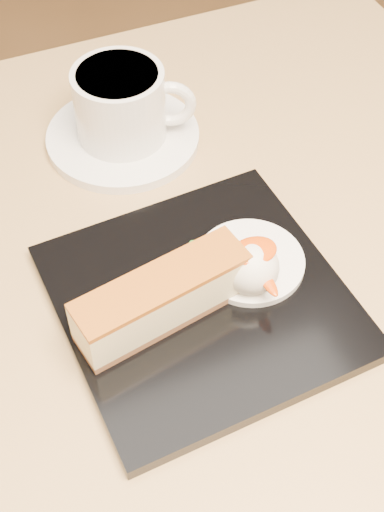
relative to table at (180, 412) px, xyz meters
name	(u,v)px	position (x,y,z in m)	size (l,w,h in m)	color
table	(180,412)	(0.00, 0.00, 0.00)	(0.80, 0.80, 0.72)	black
dessert_plate	(202,300)	(0.02, 0.01, 0.16)	(0.22, 0.22, 0.01)	black
cheesecake	(162,298)	(-0.01, 0.00, 0.19)	(0.14, 0.06, 0.05)	brown
cream_smear	(250,261)	(0.07, 0.02, 0.17)	(0.09, 0.09, 0.01)	white
ice_cream_scoop	(251,268)	(0.06, 0.00, 0.19)	(0.04, 0.04, 0.04)	white
mango_sauce	(254,251)	(0.07, 0.00, 0.21)	(0.04, 0.03, 0.01)	#E34607
mint_sprig	(206,248)	(0.04, 0.05, 0.17)	(0.04, 0.03, 0.00)	#2F892C
saucer	(123,137)	(0.03, 0.22, 0.16)	(0.15, 0.15, 0.01)	white
coffee_cup	(122,103)	(0.03, 0.22, 0.20)	(0.11, 0.09, 0.07)	white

